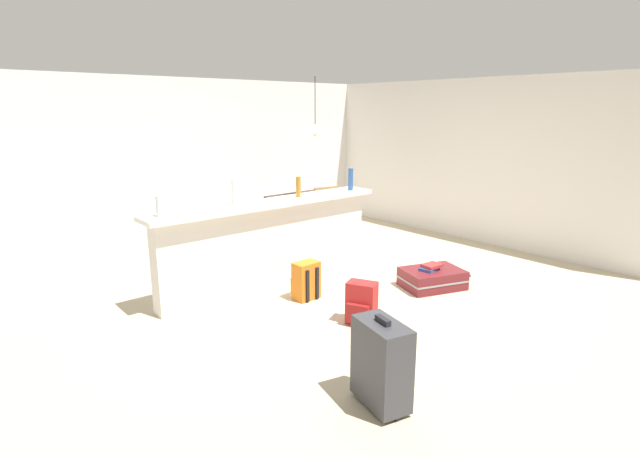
{
  "coord_description": "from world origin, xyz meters",
  "views": [
    {
      "loc": [
        -3.75,
        -4.06,
        2.04
      ],
      "look_at": [
        -0.03,
        0.27,
        0.64
      ],
      "focal_mm": 27.44,
      "sensor_mm": 36.0,
      "label": 1
    }
  ],
  "objects": [
    {
      "name": "partition_half_wall",
      "position": [
        -0.61,
        0.48,
        0.48
      ],
      "size": [
        2.8,
        0.2,
        0.97
      ],
      "primitive_type": "cube",
      "color": "silver",
      "rests_on": "ground_plane"
    },
    {
      "name": "bottle_blue",
      "position": [
        0.62,
        0.42,
        1.16
      ],
      "size": [
        0.07,
        0.07,
        0.28
      ],
      "primitive_type": "cylinder",
      "color": "#284C89",
      "rests_on": "bar_countertop"
    },
    {
      "name": "dining_table",
      "position": [
        0.95,
        1.7,
        0.65
      ],
      "size": [
        1.1,
        0.8,
        0.74
      ],
      "color": "#332319",
      "rests_on": "ground_plane"
    },
    {
      "name": "backpack_red",
      "position": [
        -0.56,
        -0.96,
        0.2
      ],
      "size": [
        0.32,
        0.33,
        0.42
      ],
      "color": "red",
      "rests_on": "ground_plane"
    },
    {
      "name": "bottle_clear",
      "position": [
        -1.9,
        0.49,
        1.12
      ],
      "size": [
        0.06,
        0.06,
        0.2
      ],
      "primitive_type": "cylinder",
      "color": "silver",
      "rests_on": "bar_countertop"
    },
    {
      "name": "wall_back",
      "position": [
        0.0,
        3.05,
        1.25
      ],
      "size": [
        6.6,
        0.1,
        2.5
      ],
      "primitive_type": "cube",
      "color": "silver",
      "rests_on": "ground_plane"
    },
    {
      "name": "book_stack",
      "position": [
        0.74,
        -0.8,
        0.25
      ],
      "size": [
        0.26,
        0.2,
        0.07
      ],
      "color": "#334C99",
      "rests_on": "suitcase_flat_maroon"
    },
    {
      "name": "suitcase_flat_maroon",
      "position": [
        0.78,
        -0.81,
        0.11
      ],
      "size": [
        0.89,
        0.7,
        0.22
      ],
      "color": "maroon",
      "rests_on": "ground_plane"
    },
    {
      "name": "suitcase_upright_charcoal",
      "position": [
        -1.43,
        -2.02,
        0.33
      ],
      "size": [
        0.34,
        0.48,
        0.67
      ],
      "color": "#38383D",
      "rests_on": "ground_plane"
    },
    {
      "name": "dining_chair_near_partition",
      "position": [
        0.92,
        1.17,
        0.52
      ],
      "size": [
        0.48,
        0.48,
        0.93
      ],
      "color": "#9E754C",
      "rests_on": "ground_plane"
    },
    {
      "name": "backpack_orange",
      "position": [
        -0.56,
        -0.11,
        0.2
      ],
      "size": [
        0.29,
        0.26,
        0.42
      ],
      "color": "orange",
      "rests_on": "ground_plane"
    },
    {
      "name": "pendant_lamp",
      "position": [
        1.01,
        1.6,
        1.76
      ],
      "size": [
        0.34,
        0.34,
        0.86
      ],
      "color": "black"
    },
    {
      "name": "bar_countertop",
      "position": [
        -0.61,
        0.48,
        0.99
      ],
      "size": [
        2.96,
        0.4,
        0.05
      ],
      "primitive_type": "cube",
      "color": "white",
      "rests_on": "partition_half_wall"
    },
    {
      "name": "bottle_amber",
      "position": [
        -0.19,
        0.48,
        1.14
      ],
      "size": [
        0.06,
        0.06,
        0.24
      ],
      "primitive_type": "cylinder",
      "color": "#9E661E",
      "rests_on": "bar_countertop"
    },
    {
      "name": "bottle_white",
      "position": [
        -1.02,
        0.55,
        1.15
      ],
      "size": [
        0.07,
        0.07,
        0.27
      ],
      "primitive_type": "cylinder",
      "color": "silver",
      "rests_on": "bar_countertop"
    },
    {
      "name": "ground_plane",
      "position": [
        0.0,
        0.0,
        -0.03
      ],
      "size": [
        13.0,
        13.0,
        0.05
      ],
      "primitive_type": "cube",
      "color": "#BCAD8E"
    },
    {
      "name": "wall_right",
      "position": [
        3.05,
        0.3,
        1.25
      ],
      "size": [
        0.1,
        6.0,
        2.5
      ],
      "primitive_type": "cube",
      "color": "silver",
      "rests_on": "ground_plane"
    }
  ]
}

